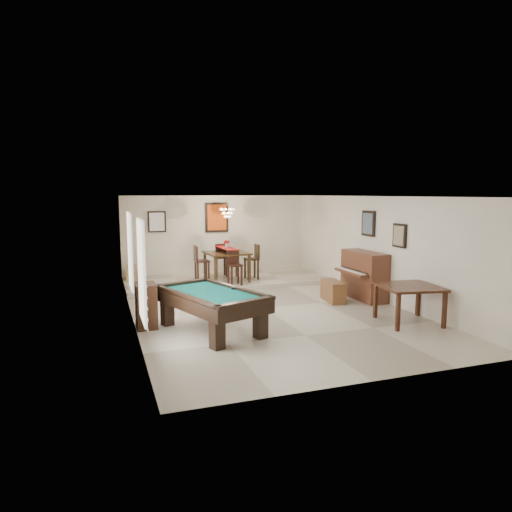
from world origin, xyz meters
TOP-DOWN VIEW (x-y plane):
  - ground_plane at (0.00, 0.00)m, footprint 6.00×9.00m
  - wall_back at (0.00, 4.50)m, footprint 6.00×0.04m
  - wall_front at (0.00, -4.50)m, footprint 6.00×0.04m
  - wall_left at (-3.00, 0.00)m, footprint 0.04×9.00m
  - wall_right at (3.00, 0.00)m, footprint 0.04×9.00m
  - ceiling at (0.00, 0.00)m, footprint 6.00×9.00m
  - dining_step at (0.00, 3.25)m, footprint 6.00×2.50m
  - window_left_front at (-2.97, -2.20)m, footprint 0.06×1.00m
  - window_left_rear at (-2.97, 0.60)m, footprint 0.06×1.00m
  - pool_table at (-1.61, -1.40)m, footprint 1.95×2.59m
  - square_table at (2.39, -2.17)m, footprint 1.30×1.30m
  - upright_piano at (2.57, 0.04)m, footprint 0.81×1.45m
  - piano_bench at (1.85, 0.07)m, footprint 0.48×0.95m
  - apothecary_chest at (-2.78, -0.71)m, footprint 0.40×0.59m
  - dining_table at (-0.11, 2.91)m, footprint 1.25×1.25m
  - flower_vase at (-0.11, 2.91)m, footprint 0.15×0.15m
  - dining_chair_south at (-0.06, 2.23)m, footprint 0.37×0.37m
  - dining_chair_north at (-0.10, 3.66)m, footprint 0.40×0.40m
  - dining_chair_west at (-0.84, 2.94)m, footprint 0.40×0.40m
  - dining_chair_east at (0.67, 2.96)m, footprint 0.39×0.39m
  - corner_bench at (-2.71, 4.07)m, footprint 0.41×0.49m
  - chandelier at (0.00, 3.20)m, footprint 0.44×0.44m
  - back_painting at (0.00, 4.46)m, footprint 0.75×0.06m
  - back_mirror at (-1.90, 4.46)m, footprint 0.55×0.06m
  - right_picture_upper at (2.96, 0.30)m, footprint 0.06×0.55m
  - right_picture_lower at (2.96, -1.00)m, footprint 0.06×0.45m

SIDE VIEW (x-z plane):
  - ground_plane at x=0.00m, z-range -0.02..0.00m
  - dining_step at x=0.00m, z-range 0.00..0.12m
  - piano_bench at x=1.85m, z-range 0.00..0.51m
  - corner_bench at x=-2.71m, z-range 0.12..0.53m
  - pool_table at x=-1.61m, z-range 0.00..0.77m
  - square_table at x=2.39m, z-range 0.00..0.79m
  - apothecary_chest at x=-2.78m, z-range 0.00..0.89m
  - dining_table at x=-0.11m, z-range 0.12..1.09m
  - dining_chair_south at x=-0.06m, z-range 0.12..1.09m
  - upright_piano at x=2.57m, z-range 0.00..1.21m
  - dining_chair_north at x=-0.10m, z-range 0.12..1.15m
  - dining_chair_east at x=0.67m, z-range 0.12..1.16m
  - dining_chair_west at x=-0.84m, z-range 0.12..1.18m
  - flower_vase at x=-0.11m, z-range 1.09..1.33m
  - wall_back at x=0.00m, z-range 0.00..2.60m
  - wall_front at x=0.00m, z-range 0.00..2.60m
  - wall_left at x=-3.00m, z-range 0.00..2.60m
  - wall_right at x=3.00m, z-range 0.00..2.60m
  - window_left_front at x=-2.97m, z-range 0.55..2.25m
  - window_left_rear at x=-2.97m, z-range 0.55..2.25m
  - right_picture_lower at x=2.96m, z-range 1.42..1.98m
  - back_mirror at x=-1.90m, z-range 1.48..2.12m
  - back_painting at x=0.00m, z-range 1.42..2.38m
  - right_picture_upper at x=2.96m, z-range 1.57..2.23m
  - chandelier at x=0.00m, z-range 1.90..2.50m
  - ceiling at x=0.00m, z-range 2.58..2.62m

